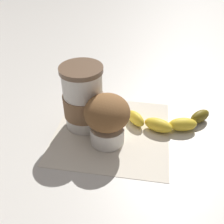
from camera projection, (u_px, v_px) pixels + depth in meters
The scene contains 5 objects.
ground_plane at pixel (112, 132), 0.59m from camera, with size 3.00×3.00×0.00m, color beige.
paper_napkin at pixel (112, 131), 0.59m from camera, with size 0.25×0.25×0.00m, color beige.
coffee_cup at pixel (83, 99), 0.57m from camera, with size 0.09×0.09×0.15m.
muffin at pixel (107, 118), 0.53m from camera, with size 0.09×0.09×0.11m.
banana at pixel (169, 122), 0.59m from camera, with size 0.20×0.09×0.03m.
Camera 1 is at (0.03, -0.45, 0.39)m, focal length 42.00 mm.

